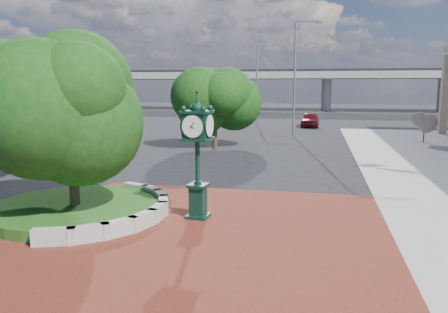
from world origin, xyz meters
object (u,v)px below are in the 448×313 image
Objects in this scene: parked_car at (310,120)px; street_lamp_near at (298,70)px; post_clock at (198,151)px; street_lamp_far at (259,77)px.

parked_car is 11.70m from street_lamp_near.
parked_car is at bearing 84.95° from post_clock.
post_clock is 26.28m from street_lamp_near.
street_lamp_near reaches higher than post_clock.
street_lamp_far reaches higher than post_clock.
parked_car is 0.50× the size of street_lamp_far.
post_clock reaches higher than parked_car.
post_clock is at bearing -85.29° from street_lamp_far.
street_lamp_far is at bearing 110.42° from street_lamp_near.
post_clock is at bearing -94.07° from parked_car.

